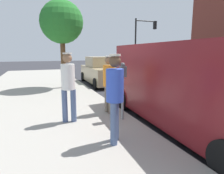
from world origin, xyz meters
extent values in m
plane|color=#2D2D33|center=(0.00, 0.00, 0.00)|extent=(80.00, 80.00, 0.00)
cube|color=#9E998E|center=(3.50, 0.00, 0.07)|extent=(5.00, 32.00, 0.15)
cylinder|color=gray|center=(1.35, 0.43, 0.72)|extent=(0.07, 0.07, 1.15)
cube|color=#4C4C51|center=(1.35, 0.43, 1.44)|extent=(0.14, 0.18, 0.28)
sphere|color=#47474C|center=(1.35, 0.43, 1.61)|extent=(0.12, 0.12, 0.12)
cylinder|color=#4C608C|center=(2.82, 0.09, 0.58)|extent=(0.14, 0.14, 0.85)
cylinder|color=#4C608C|center=(2.60, 0.14, 0.58)|extent=(0.14, 0.14, 0.85)
cylinder|color=white|center=(2.71, 0.11, 1.32)|extent=(0.34, 0.34, 0.64)
sphere|color=#8C6647|center=(2.71, 0.11, 1.79)|extent=(0.23, 0.23, 0.23)
cylinder|color=silver|center=(2.71, 0.11, 1.90)|extent=(0.22, 0.22, 0.04)
cylinder|color=#4C608C|center=(2.11, 1.73, 0.57)|extent=(0.14, 0.14, 0.84)
cylinder|color=#4C608C|center=(1.99, 1.54, 0.57)|extent=(0.14, 0.14, 0.84)
cylinder|color=blue|center=(2.05, 1.63, 1.31)|extent=(0.34, 0.34, 0.63)
sphere|color=brown|center=(2.05, 1.63, 1.77)|extent=(0.23, 0.23, 0.23)
cylinder|color=silver|center=(2.05, 1.63, 1.88)|extent=(0.22, 0.22, 0.04)
cylinder|color=#726656|center=(1.52, -0.34, 0.55)|extent=(0.14, 0.14, 0.81)
cylinder|color=#726656|center=(1.47, -0.13, 0.55)|extent=(0.14, 0.14, 0.81)
cylinder|color=orange|center=(1.49, -0.24, 1.26)|extent=(0.34, 0.34, 0.61)
sphere|color=#8C6647|center=(1.49, -0.24, 1.70)|extent=(0.22, 0.22, 0.22)
cylinder|color=silver|center=(1.49, -0.24, 1.81)|extent=(0.21, 0.21, 0.04)
cube|color=maroon|center=(-0.15, 1.19, 1.17)|extent=(2.17, 5.26, 1.96)
cylinder|color=black|center=(-1.17, -0.82, 0.34)|extent=(0.24, 0.69, 0.68)
cylinder|color=black|center=(0.73, -0.89, 0.34)|extent=(0.24, 0.69, 0.68)
cube|color=tan|center=(-0.32, -6.32, 0.61)|extent=(1.92, 4.44, 0.89)
cube|color=tan|center=(-0.32, -6.54, 1.35)|extent=(1.65, 2.02, 0.60)
cylinder|color=black|center=(-1.14, -4.65, 0.30)|extent=(0.23, 0.61, 0.60)
cylinder|color=black|center=(0.58, -4.69, 0.30)|extent=(0.23, 0.61, 0.60)
cylinder|color=black|center=(-1.22, -7.95, 0.30)|extent=(0.23, 0.61, 0.60)
cylinder|color=black|center=(0.50, -7.99, 0.30)|extent=(0.23, 0.61, 0.60)
cylinder|color=black|center=(-5.99, -12.93, 2.60)|extent=(0.16, 0.16, 5.20)
cylinder|color=black|center=(-7.19, -12.93, 5.00)|extent=(2.40, 0.10, 0.10)
cube|color=black|center=(-8.19, -12.93, 4.65)|extent=(0.24, 0.32, 0.80)
sphere|color=red|center=(-8.19, -13.10, 4.90)|extent=(0.17, 0.17, 0.17)
sphere|color=yellow|center=(-8.19, -13.10, 4.65)|extent=(0.17, 0.17, 0.17)
sphere|color=green|center=(-8.19, -13.10, 4.40)|extent=(0.17, 0.17, 0.17)
cylinder|color=brown|center=(2.16, -5.03, 1.40)|extent=(0.24, 0.24, 2.49)
sphere|color=#27762B|center=(2.16, -5.03, 3.37)|extent=(2.07, 2.07, 2.07)
camera|label=1|loc=(3.42, 5.06, 1.94)|focal=31.49mm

